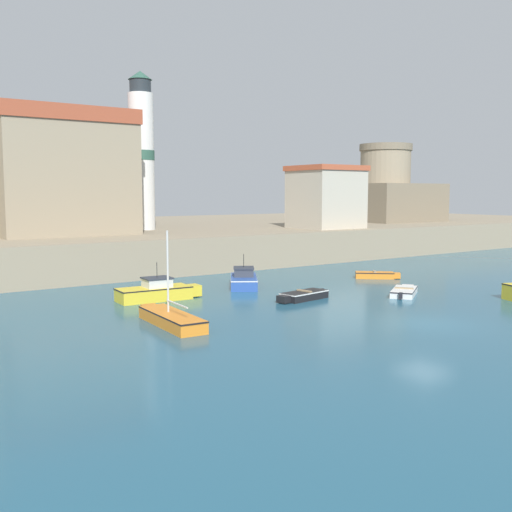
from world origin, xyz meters
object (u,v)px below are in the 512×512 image
Objects in this scene: motorboat_blue_0 at (244,279)px; dinghy_black_1 at (303,295)px; motorboat_yellow_6 at (157,291)px; fortress at (385,195)px; harbor_shed_near_wharf at (326,197)px; dinghy_white_2 at (404,291)px; sailboat_orange_3 at (171,318)px; dinghy_orange_5 at (376,275)px; church at (41,168)px; lighthouse at (142,153)px.

dinghy_black_1 is at bearing -88.75° from motorboat_blue_0.
motorboat_yellow_6 is 44.95m from fortress.
dinghy_white_2 is at bearing -118.23° from harbor_shed_near_wharf.
fortress reaches higher than sailboat_orange_3.
dinghy_orange_5 is (10.13, 3.87, -0.00)m from dinghy_black_1.
church is at bearing 178.15° from fortress.
sailboat_orange_3 is 50.22m from fortress.
motorboat_yellow_6 is at bearing -152.75° from harbor_shed_near_wharf.
dinghy_black_1 is 8.74m from motorboat_yellow_6.
dinghy_black_1 is 24.69m from harbor_shed_near_wharf.
church reaches higher than dinghy_orange_5.
lighthouse is (-9.37, 20.97, 9.73)m from dinghy_orange_5.
motorboat_yellow_6 is at bearing 146.20° from dinghy_black_1.
sailboat_orange_3 is at bearing -144.31° from harbor_shed_near_wharf.
church is 9.03m from lighthouse.
harbor_shed_near_wharf is (16.00, -7.62, -4.04)m from lighthouse.
lighthouse reaches higher than fortress.
motorboat_yellow_6 is at bearing -168.89° from motorboat_blue_0.
motorboat_blue_0 is at bearing -92.75° from lighthouse.
dinghy_black_1 is 6.68m from dinghy_white_2.
sailboat_orange_3 is 7.01m from motorboat_yellow_6.
dinghy_orange_5 is at bearing -3.24° from motorboat_yellow_6.
dinghy_white_2 is at bearing -2.03° from sailboat_orange_3.
lighthouse is at bearing 154.54° from harbor_shed_near_wharf.
harbor_shed_near_wharf is at bearing 32.99° from motorboat_blue_0.
dinghy_orange_5 is 31.21m from fortress.
motorboat_blue_0 is 20.90m from lighthouse.
dinghy_white_2 is (6.27, -2.30, -0.04)m from dinghy_black_1.
sailboat_orange_3 reaches higher than dinghy_white_2.
sailboat_orange_3 is at bearing -169.79° from dinghy_black_1.
dinghy_orange_5 is at bearing -137.58° from fortress.
dinghy_white_2 is 0.70× the size of motorboat_yellow_6.
church is (-8.10, 25.87, 8.25)m from dinghy_black_1.
fortress is 0.74× the size of lighthouse.
sailboat_orange_3 is at bearing -164.15° from dinghy_orange_5.
dinghy_white_2 is 7.28m from dinghy_orange_5.
fortress is (40.01, 19.69, 5.61)m from motorboat_yellow_6.
lighthouse is (-5.52, 27.14, 9.77)m from dinghy_white_2.
dinghy_black_1 is 0.23× the size of church.
dinghy_black_1 is 41.35m from fortress.
dinghy_orange_5 is 24.94m from lighthouse.
motorboat_yellow_6 is at bearing -153.80° from fortress.
motorboat_blue_0 is 1.64× the size of dinghy_orange_5.
church is (1.54, 27.61, 8.16)m from sailboat_orange_3.
fortress is 32.23m from lighthouse.
dinghy_orange_5 is (3.85, 6.18, 0.03)m from dinghy_white_2.
motorboat_yellow_6 is at bearing 152.11° from dinghy_white_2.
lighthouse reaches higher than dinghy_black_1.
harbor_shed_near_wharf is (10.48, 19.52, 5.73)m from dinghy_white_2.
fortress reaches higher than motorboat_yellow_6.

